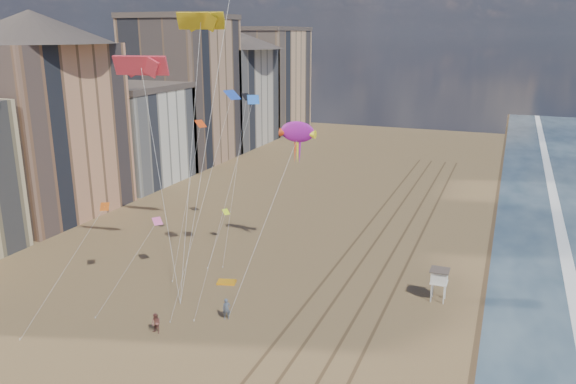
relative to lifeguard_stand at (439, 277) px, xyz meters
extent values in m
plane|color=#42301E|center=(8.39, 13.75, -2.51)|extent=(260.00, 260.00, 0.00)
plane|color=white|center=(12.59, 13.75, -2.51)|extent=(260.00, 260.00, 0.00)
cube|color=brown|center=(-11.81, 3.75, -2.50)|extent=(0.28, 120.00, 0.01)
cube|color=brown|center=(-9.41, 3.75, -2.50)|extent=(0.28, 120.00, 0.01)
cube|color=brown|center=(-6.61, 3.75, -2.50)|extent=(0.28, 120.00, 0.01)
cube|color=brown|center=(-4.41, 3.75, -2.50)|extent=(0.28, 120.00, 0.01)
cube|color=tan|center=(-56.11, 7.75, 9.49)|extent=(15.00, 20.00, 24.00)
cone|color=#473D38|center=(-56.11, 7.75, 23.69)|extent=(31.11, 31.11, 4.40)
cube|color=silver|center=(-55.61, 27.75, 5.49)|extent=(14.00, 18.00, 16.00)
cube|color=#473D38|center=(-55.61, 27.75, 13.99)|extent=(14.28, 18.36, 1.00)
cube|color=tan|center=(-56.61, 45.75, 11.49)|extent=(16.00, 20.00, 28.00)
cube|color=#473D38|center=(-56.61, 45.75, 25.99)|extent=(16.32, 20.40, 1.00)
cube|color=#BCB2A3|center=(-56.11, 65.75, 8.49)|extent=(15.00, 22.00, 22.00)
cone|color=#473D38|center=(-56.11, 65.75, 21.69)|extent=(34.22, 34.22, 4.40)
cube|color=tan|center=(-56.61, 87.75, 10.49)|extent=(16.00, 24.00, 26.00)
cube|color=#473D38|center=(-56.61, 87.75, 23.99)|extent=(16.32, 24.48, 1.00)
cylinder|color=silver|center=(-0.60, -0.60, -1.61)|extent=(0.12, 0.12, 1.80)
cylinder|color=silver|center=(0.60, -0.60, -1.61)|extent=(0.12, 0.12, 1.80)
cylinder|color=silver|center=(-0.60, 0.60, -1.61)|extent=(0.12, 0.12, 1.80)
cylinder|color=silver|center=(0.60, 0.60, -1.61)|extent=(0.12, 0.12, 1.80)
cube|color=silver|center=(0.00, 0.00, -0.56)|extent=(1.60, 1.60, 0.12)
cube|color=silver|center=(0.00, 0.00, 0.05)|extent=(1.50, 1.50, 1.10)
cube|color=#473D38|center=(0.00, 0.00, 0.70)|extent=(1.80, 1.80, 0.10)
cube|color=orange|center=(-21.15, -4.19, -2.40)|extent=(2.17, 1.68, 0.22)
ellipsoid|color=#97179A|center=(-16.66, 4.80, 12.43)|extent=(4.19, 0.78, 2.49)
cone|color=red|center=(-18.16, 4.80, 12.25)|extent=(1.12, 0.93, 0.93)
cone|color=yellow|center=(-15.16, 4.80, 12.25)|extent=(1.12, 0.93, 0.93)
cylinder|color=silver|center=(-17.13, -2.81, 4.49)|extent=(0.03, 0.03, 20.71)
imported|color=#535B6B|center=(-17.55, -11.00, -1.52)|extent=(0.87, 0.79, 1.98)
imported|color=brown|center=(-22.08, -15.54, -1.58)|extent=(0.97, 0.79, 1.85)
cube|color=yellow|center=(-26.11, 1.18, 24.07)|extent=(5.19, 1.71, 1.77)
cube|color=#E23242|center=(-28.44, -6.45, 19.85)|extent=(5.49, 1.80, 1.87)
plane|color=#2146B4|center=(-20.16, -3.69, 17.13)|extent=(1.96, 2.05, 0.79)
plane|color=red|center=(-26.63, 1.10, 13.28)|extent=(1.49, 1.59, 0.71)
plane|color=#CE5413|center=(-31.80, -9.36, 6.19)|extent=(1.44, 1.37, 0.60)
plane|color=black|center=(-24.28, 7.92, 15.61)|extent=(1.56, 1.63, 0.74)
plane|color=#E0FF1A|center=(-26.78, 6.56, 1.49)|extent=(1.22, 1.27, 0.54)
plane|color=pink|center=(-29.26, -4.32, 3.40)|extent=(1.61, 1.63, 0.56)
plane|color=blue|center=(-18.55, -2.40, 16.61)|extent=(1.87, 1.78, 0.76)
camera|label=1|loc=(4.92, -52.10, 22.79)|focal=35.00mm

